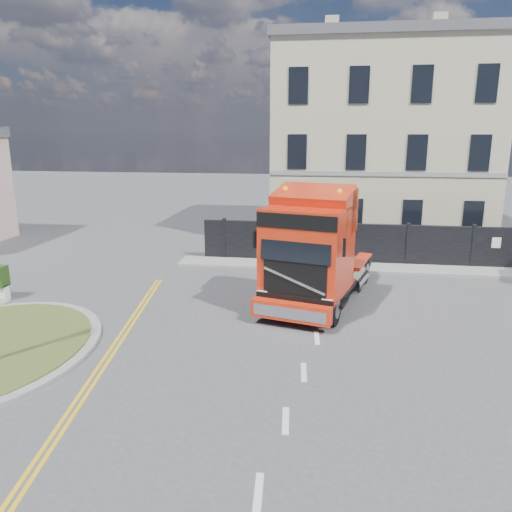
# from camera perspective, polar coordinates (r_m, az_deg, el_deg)

# --- Properties ---
(ground) EXTENTS (120.00, 120.00, 0.00)m
(ground) POSITION_cam_1_polar(r_m,az_deg,el_deg) (16.82, -3.20, -8.19)
(ground) COLOR #424244
(ground) RESTS_ON ground
(hoarding_fence) EXTENTS (18.80, 0.25, 2.00)m
(hoarding_fence) POSITION_cam_1_polar(r_m,az_deg,el_deg) (25.06, 15.87, 1.19)
(hoarding_fence) COLOR black
(hoarding_fence) RESTS_ON ground
(georgian_building) EXTENTS (12.30, 10.30, 12.80)m
(georgian_building) POSITION_cam_1_polar(r_m,az_deg,el_deg) (31.87, 13.75, 12.66)
(georgian_building) COLOR #B4AE8F
(georgian_building) RESTS_ON ground
(pavement_far) EXTENTS (20.00, 1.60, 0.12)m
(pavement_far) POSITION_cam_1_polar(r_m,az_deg,el_deg) (24.35, 14.70, -1.38)
(pavement_far) COLOR gray
(pavement_far) RESTS_ON ground
(truck) EXTENTS (4.46, 7.73, 4.36)m
(truck) POSITION_cam_1_polar(r_m,az_deg,el_deg) (18.37, 6.56, 0.09)
(truck) COLOR black
(truck) RESTS_ON ground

